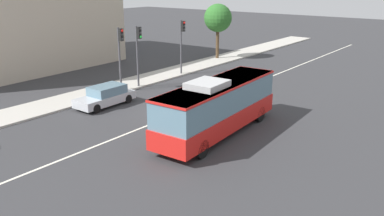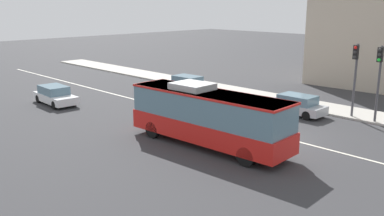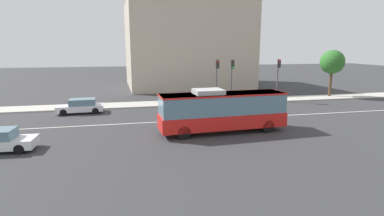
% 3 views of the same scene
% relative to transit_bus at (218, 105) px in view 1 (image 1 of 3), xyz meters
% --- Properties ---
extents(ground_plane, '(160.00, 160.00, 0.00)m').
position_rel_transit_bus_xyz_m(ground_plane, '(1.80, 4.25, -1.81)').
color(ground_plane, '#333335').
extents(sidewalk_kerb, '(80.00, 3.29, 0.14)m').
position_rel_transit_bus_xyz_m(sidewalk_kerb, '(1.80, 12.69, -1.74)').
color(sidewalk_kerb, '#B2ADA3').
rests_on(sidewalk_kerb, ground_plane).
extents(lane_centre_line, '(76.00, 0.16, 0.01)m').
position_rel_transit_bus_xyz_m(lane_centre_line, '(1.80, 4.25, -1.80)').
color(lane_centre_line, silver).
rests_on(lane_centre_line, ground_plane).
extents(transit_bus, '(10.12, 3.02, 3.46)m').
position_rel_transit_bus_xyz_m(transit_bus, '(0.00, 0.00, 0.00)').
color(transit_bus, red).
rests_on(transit_bus, ground_plane).
extents(sedan_silver, '(4.51, 1.84, 1.46)m').
position_rel_transit_bus_xyz_m(sedan_silver, '(-0.35, 9.59, -1.09)').
color(sedan_silver, '#B7BABF').
rests_on(sedan_silver, ground_plane).
extents(traffic_light_near_corner, '(0.34, 0.62, 5.20)m').
position_rel_transit_bus_xyz_m(traffic_light_near_corner, '(10.66, 11.36, 1.75)').
color(traffic_light_near_corner, '#47474C').
rests_on(traffic_light_near_corner, ground_plane).
extents(traffic_light_mid_block, '(0.34, 0.62, 5.20)m').
position_rel_transit_bus_xyz_m(traffic_light_mid_block, '(3.00, 11.45, 1.75)').
color(traffic_light_mid_block, '#47474C').
rests_on(traffic_light_mid_block, ground_plane).
extents(traffic_light_far_corner, '(0.34, 0.62, 5.20)m').
position_rel_transit_bus_xyz_m(traffic_light_far_corner, '(4.73, 11.18, 1.75)').
color(traffic_light_far_corner, '#47474C').
rests_on(traffic_light_far_corner, ground_plane).
extents(street_tree_kerbside_left, '(3.13, 3.13, 6.23)m').
position_rel_transit_bus_xyz_m(street_tree_kerbside_left, '(19.37, 13.26, 2.81)').
color(street_tree_kerbside_left, '#4C3823').
rests_on(street_tree_kerbside_left, ground_plane).
extents(office_block_background, '(20.01, 16.53, 13.60)m').
position_rel_transit_bus_xyz_m(office_block_background, '(2.86, 29.05, 4.99)').
color(office_block_background, '#B7A893').
rests_on(office_block_background, ground_plane).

